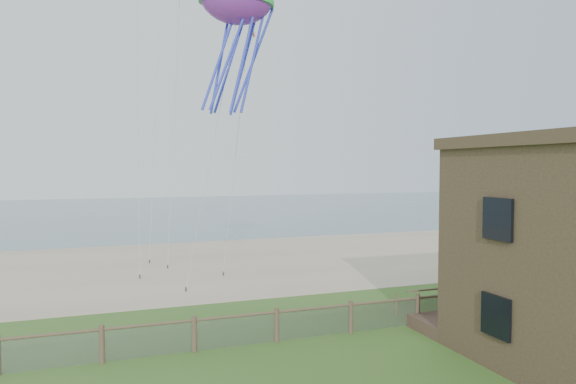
% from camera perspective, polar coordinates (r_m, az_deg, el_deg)
% --- Properties ---
extents(sand_beach, '(72.00, 20.00, 0.02)m').
position_cam_1_polar(sand_beach, '(34.59, -9.72, -7.89)').
color(sand_beach, tan).
rests_on(sand_beach, ground).
extents(ocean, '(160.00, 68.00, 0.02)m').
position_cam_1_polar(ocean, '(77.98, -15.29, -2.02)').
color(ocean, slate).
rests_on(ocean, ground).
extents(chainlink_fence, '(36.20, 0.20, 1.25)m').
position_cam_1_polar(chainlink_fence, '(19.34, -1.27, -14.77)').
color(chainlink_fence, '#483628').
rests_on(chainlink_fence, ground).
extents(motel_deck, '(15.00, 2.00, 0.50)m').
position_cam_1_polar(motel_deck, '(25.75, 28.81, -11.34)').
color(motel_deck, brown).
rests_on(motel_deck, ground).
extents(picnic_table, '(1.84, 1.49, 0.71)m').
position_cam_1_polar(picnic_table, '(22.17, 19.48, -13.15)').
color(picnic_table, brown).
rests_on(picnic_table, ground).
extents(octopus_kite, '(3.93, 3.12, 7.25)m').
position_cam_1_polar(octopus_kite, '(24.70, -5.70, 16.86)').
color(octopus_kite, '#F3266E').
extents(kite_red, '(2.09, 1.92, 2.77)m').
position_cam_1_polar(kite_red, '(27.67, -4.01, 20.23)').
color(kite_red, orange).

